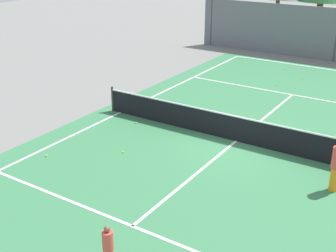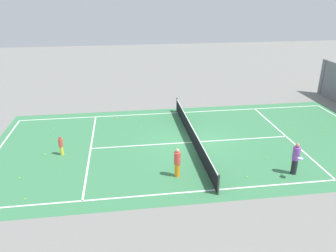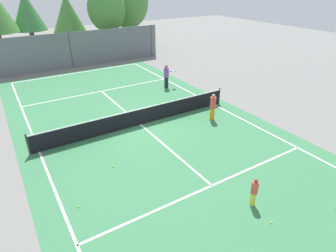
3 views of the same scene
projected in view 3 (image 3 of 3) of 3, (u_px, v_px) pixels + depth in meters
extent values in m
plane|color=slate|center=(140.00, 125.00, 16.32)|extent=(80.00, 80.00, 0.00)
cube|color=#387A4C|center=(140.00, 125.00, 16.32)|extent=(13.00, 25.00, 0.00)
cube|color=white|center=(39.00, 152.00, 13.74)|extent=(0.10, 24.00, 0.01)
cube|color=white|center=(214.00, 105.00, 18.89)|extent=(0.10, 24.00, 0.01)
cube|color=white|center=(80.00, 72.00, 25.34)|extent=(11.00, 0.10, 0.01)
cube|color=white|center=(212.00, 186.00, 11.50)|extent=(11.00, 0.10, 0.01)
cube|color=white|center=(101.00, 91.00, 21.13)|extent=(11.00, 0.10, 0.01)
cube|color=white|center=(140.00, 124.00, 16.31)|extent=(0.10, 12.80, 0.01)
cylinder|color=#333833|center=(28.00, 145.00, 13.30)|extent=(0.10, 0.10, 1.10)
cylinder|color=#333833|center=(219.00, 96.00, 18.83)|extent=(0.10, 0.10, 1.10)
cube|color=black|center=(140.00, 117.00, 16.10)|extent=(11.80, 0.03, 0.95)
cube|color=white|center=(140.00, 109.00, 15.87)|extent=(11.80, 0.04, 0.05)
cube|color=slate|center=(71.00, 50.00, 26.11)|extent=(18.00, 0.06, 3.20)
cylinder|color=#3F4447|center=(71.00, 50.00, 26.11)|extent=(0.12, 0.12, 3.20)
cylinder|color=#3F4447|center=(151.00, 41.00, 30.09)|extent=(0.12, 0.12, 3.20)
cylinder|color=brown|center=(129.00, 35.00, 33.82)|extent=(0.31, 0.31, 2.95)
ellipsoid|color=#4C8E3D|center=(127.00, 2.00, 32.12)|extent=(4.88, 4.20, 5.86)
cylinder|color=brown|center=(109.00, 40.00, 31.24)|extent=(0.46, 0.46, 2.90)
ellipsoid|color=#4C8E3D|center=(106.00, 9.00, 29.74)|extent=(3.95, 4.05, 4.74)
cylinder|color=brown|center=(72.00, 43.00, 31.56)|extent=(0.33, 0.33, 2.25)
cone|color=#4C8E3D|center=(68.00, 13.00, 30.14)|extent=(3.50, 3.50, 3.89)
cylinder|color=brown|center=(34.00, 46.00, 28.49)|extent=(0.43, 0.43, 2.97)
cone|color=#3D8442|center=(27.00, 11.00, 26.98)|extent=(3.19, 3.19, 3.54)
cylinder|color=brown|center=(3.00, 49.00, 26.63)|extent=(0.28, 0.28, 3.11)
cylinder|color=#232328|center=(166.00, 82.00, 21.68)|extent=(0.31, 0.31, 0.83)
cylinder|color=purple|center=(166.00, 72.00, 21.32)|extent=(0.38, 0.38, 0.73)
sphere|color=#A37556|center=(166.00, 66.00, 21.09)|extent=(0.23, 0.23, 0.23)
cylinder|color=black|center=(170.00, 71.00, 21.42)|extent=(0.20, 0.06, 0.03)
torus|color=blue|center=(173.00, 71.00, 21.51)|extent=(0.37, 0.37, 0.03)
cylinder|color=silver|center=(173.00, 71.00, 21.51)|extent=(0.31, 0.31, 0.00)
cylinder|color=orange|center=(212.00, 114.00, 16.75)|extent=(0.28, 0.28, 0.75)
cylinder|color=#E54C3F|center=(213.00, 103.00, 16.42)|extent=(0.34, 0.34, 0.66)
sphere|color=tan|center=(214.00, 96.00, 16.22)|extent=(0.20, 0.20, 0.20)
cylinder|color=yellow|center=(253.00, 199.00, 10.43)|extent=(0.20, 0.20, 0.56)
cylinder|color=#E54C3F|center=(255.00, 188.00, 10.19)|extent=(0.25, 0.25, 0.49)
sphere|color=brown|center=(256.00, 181.00, 10.04)|extent=(0.15, 0.15, 0.15)
sphere|color=#CCE533|center=(272.00, 223.00, 9.72)|extent=(0.07, 0.07, 0.07)
sphere|color=#CCE533|center=(83.00, 81.00, 23.19)|extent=(0.07, 0.07, 0.07)
sphere|color=#CCE533|center=(336.00, 208.00, 10.33)|extent=(0.07, 0.07, 0.07)
sphere|color=#CCE533|center=(186.00, 98.00, 19.90)|extent=(0.07, 0.07, 0.07)
sphere|color=#CCE533|center=(61.00, 80.00, 23.39)|extent=(0.07, 0.07, 0.07)
sphere|color=#CCE533|center=(78.00, 207.00, 10.40)|extent=(0.07, 0.07, 0.07)
sphere|color=#CCE533|center=(113.00, 167.00, 12.62)|extent=(0.07, 0.07, 0.07)
sphere|color=#CCE533|center=(140.00, 87.00, 21.91)|extent=(0.07, 0.07, 0.07)
sphere|color=#CCE533|center=(150.00, 95.00, 20.46)|extent=(0.07, 0.07, 0.07)
sphere|color=#CCE533|center=(70.00, 150.00, 13.86)|extent=(0.07, 0.07, 0.07)
sphere|color=#CCE533|center=(81.00, 89.00, 21.38)|extent=(0.07, 0.07, 0.07)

